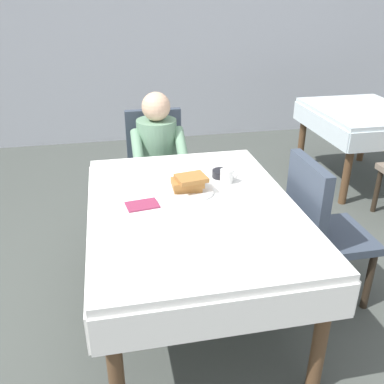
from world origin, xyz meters
The scene contains 15 objects.
ground_plane centered at (0.00, 0.00, 0.00)m, with size 14.00×14.00×0.00m, color #474C47.
back_wall centered at (0.00, 3.40, 1.60)m, with size 12.00×0.16×3.20m, color #B2B7C1.
dining_table_main centered at (0.00, 0.00, 0.65)m, with size 1.12×1.52×0.74m.
chair_diner centered at (-0.06, 1.17, 0.53)m, with size 0.44×0.45×0.93m.
diner_person centered at (-0.06, 1.01, 0.67)m, with size 0.40×0.43×1.12m.
chair_right_side centered at (0.77, 0.00, 0.53)m, with size 0.45×0.44×0.93m.
plate_breakfast centered at (0.01, 0.15, 0.75)m, with size 0.28×0.28×0.02m, color white.
breakfast_stack centered at (0.01, 0.15, 0.80)m, with size 0.20×0.17×0.08m.
cup_coffee centered at (0.26, 0.23, 0.78)m, with size 0.11×0.08×0.08m.
bowl_butter centered at (0.24, 0.32, 0.76)m, with size 0.11×0.11×0.04m, color black.
fork_left_of_plate centered at (-0.18, 0.13, 0.74)m, with size 0.18×0.01×0.01m, color silver.
knife_right_of_plate centered at (0.20, 0.13, 0.74)m, with size 0.20×0.01×0.01m, color silver.
spoon_near_edge centered at (-0.03, -0.18, 0.74)m, with size 0.15×0.01×0.01m, color silver.
napkin_folded centered at (-0.27, 0.03, 0.74)m, with size 0.17×0.12×0.01m, color #8C2D4C.
background_table_far centered at (2.00, 1.61, 0.62)m, with size 0.92×1.12×0.74m.
Camera 1 is at (-0.41, -2.01, 1.81)m, focal length 39.89 mm.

